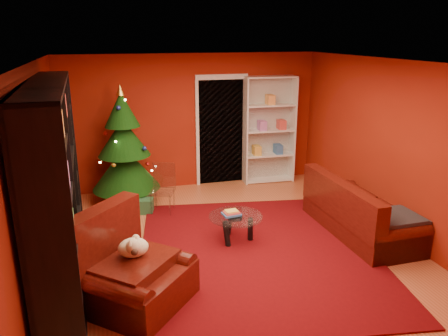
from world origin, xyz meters
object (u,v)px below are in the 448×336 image
object	(u,v)px
rug	(257,252)
sofa	(361,206)
gift_box_green	(146,206)
coffee_table	(236,228)
dog	(133,248)
gift_box_red	(144,186)
acrylic_chair	(162,192)
white_bookshelf	(269,130)
armchair	(135,268)
christmas_tree	(124,146)
media_unit	(55,185)

from	to	relation	value
rug	sofa	size ratio (longest dim) A/B	1.85
gift_box_green	coffee_table	xyz separation A→B (m)	(1.17, -1.44, 0.09)
dog	sofa	xyz separation A→B (m)	(3.47, 0.89, -0.23)
gift_box_red	acrylic_chair	bearing A→B (deg)	-79.40
white_bookshelf	armchair	bearing A→B (deg)	-126.26
dog	coffee_table	distance (m)	1.96
christmas_tree	gift_box_red	distance (m)	1.09
white_bookshelf	coffee_table	distance (m)	3.01
christmas_tree	armchair	xyz separation A→B (m)	(-0.09, -3.25, -0.59)
gift_box_red	white_bookshelf	world-z (taller)	white_bookshelf
rug	christmas_tree	bearing A→B (deg)	123.12
christmas_tree	sofa	world-z (taller)	christmas_tree
christmas_tree	sofa	distance (m)	4.12
white_bookshelf	rug	bearing A→B (deg)	-110.62
coffee_table	dog	bearing A→B (deg)	-143.84
rug	media_unit	xyz separation A→B (m)	(-2.55, 0.12, 1.20)
white_bookshelf	gift_box_red	bearing A→B (deg)	-177.52
sofa	dog	bearing A→B (deg)	103.57
gift_box_green	acrylic_chair	distance (m)	0.39
media_unit	white_bookshelf	bearing A→B (deg)	33.85
rug	dog	bearing A→B (deg)	-158.36
christmas_tree	sofa	xyz separation A→B (m)	(3.37, -2.29, -0.60)
white_bookshelf	sofa	world-z (taller)	white_bookshelf
rug	armchair	distance (m)	1.93
christmas_tree	gift_box_green	xyz separation A→B (m)	(0.27, -0.62, -0.92)
rug	acrylic_chair	xyz separation A→B (m)	(-1.08, 1.79, 0.37)
white_bookshelf	dog	bearing A→B (deg)	-126.83
sofa	coffee_table	distance (m)	1.96
rug	gift_box_green	xyz separation A→B (m)	(-1.36, 1.88, 0.11)
white_bookshelf	acrylic_chair	world-z (taller)	white_bookshelf
christmas_tree	gift_box_green	distance (m)	1.14
christmas_tree	acrylic_chair	size ratio (longest dim) A/B	2.82
white_bookshelf	sofa	distance (m)	2.83
sofa	coffee_table	bearing A→B (deg)	82.28
media_unit	white_bookshelf	world-z (taller)	media_unit
dog	armchair	bearing A→B (deg)	-135.00
sofa	gift_box_red	bearing A→B (deg)	47.12
gift_box_green	sofa	size ratio (longest dim) A/B	0.12
rug	acrylic_chair	bearing A→B (deg)	120.95
gift_box_green	white_bookshelf	world-z (taller)	white_bookshelf
sofa	acrylic_chair	world-z (taller)	sofa
rug	gift_box_red	world-z (taller)	gift_box_red
media_unit	gift_box_red	size ratio (longest dim) A/B	14.64
dog	acrylic_chair	distance (m)	2.58
media_unit	coffee_table	bearing A→B (deg)	5.31
christmas_tree	white_bookshelf	size ratio (longest dim) A/B	0.97
christmas_tree	dog	bearing A→B (deg)	-91.74
media_unit	gift_box_green	bearing A→B (deg)	53.42
christmas_tree	armchair	distance (m)	3.31
christmas_tree	armchair	bearing A→B (deg)	-91.64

